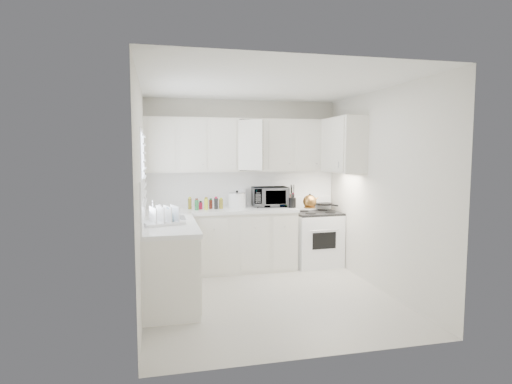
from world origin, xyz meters
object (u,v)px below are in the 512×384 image
object	(u,v)px
stove	(317,231)
tea_kettle	(310,201)
rice_cooker	(237,199)
dish_rack	(163,214)
microwave	(270,195)
utensil_crock	(292,196)

from	to	relation	value
stove	tea_kettle	bearing A→B (deg)	-140.51
rice_cooker	dish_rack	xyz separation A→B (m)	(-1.12, -1.25, -0.01)
stove	dish_rack	distance (m)	2.71
tea_kettle	dish_rack	xyz separation A→B (m)	(-2.20, -1.01, 0.01)
tea_kettle	microwave	world-z (taller)	microwave
stove	microwave	size ratio (longest dim) A/B	2.00
utensil_crock	microwave	bearing A→B (deg)	141.71
dish_rack	tea_kettle	bearing A→B (deg)	8.76
microwave	utensil_crock	world-z (taller)	microwave
rice_cooker	utensil_crock	bearing A→B (deg)	-22.66
tea_kettle	dish_rack	distance (m)	2.43
stove	dish_rack	world-z (taller)	dish_rack
utensil_crock	tea_kettle	bearing A→B (deg)	-12.09
dish_rack	utensil_crock	bearing A→B (deg)	12.89
stove	rice_cooker	xyz separation A→B (m)	(-1.26, 0.08, 0.54)
rice_cooker	microwave	bearing A→B (deg)	-4.96
tea_kettle	utensil_crock	size ratio (longest dim) A/B	0.70
utensil_crock	dish_rack	distance (m)	2.22
stove	microwave	xyz separation A→B (m)	(-0.73, 0.13, 0.59)
stove	dish_rack	bearing A→B (deg)	-155.93
rice_cooker	dish_rack	bearing A→B (deg)	-141.91
utensil_crock	dish_rack	world-z (taller)	utensil_crock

